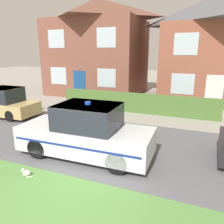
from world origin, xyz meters
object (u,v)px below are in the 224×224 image
at_px(police_car, 86,133).
at_px(house_right, 219,47).
at_px(house_left, 98,47).
at_px(cat, 26,173).
at_px(neighbour_car_near, 3,103).

xyz_separation_m(police_car, house_right, (4.32, 11.33, 2.91)).
bearing_deg(police_car, house_left, -67.75).
bearing_deg(cat, house_left, -111.60).
bearing_deg(house_left, house_right, 1.34).
distance_m(police_car, house_right, 12.47).
bearing_deg(police_car, neighbour_car_near, -22.59).
relative_size(police_car, cat, 14.39).
xyz_separation_m(neighbour_car_near, house_right, (10.89, 8.77, 3.03)).
relative_size(neighbour_car_near, house_right, 0.54).
height_order(cat, neighbour_car_near, neighbour_car_near).
relative_size(cat, house_left, 0.04).
distance_m(police_car, house_left, 12.50).
bearing_deg(neighbour_car_near, police_car, 157.23).
xyz_separation_m(cat, house_left, (-3.87, 12.93, 3.75)).
relative_size(cat, neighbour_car_near, 0.08).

